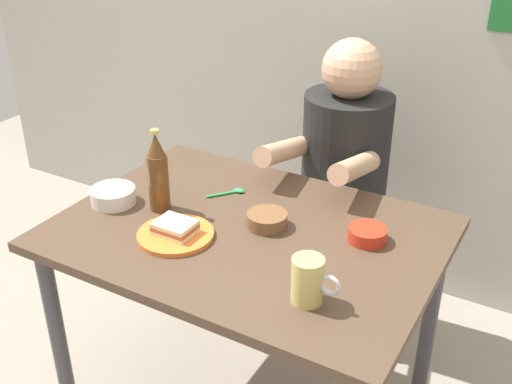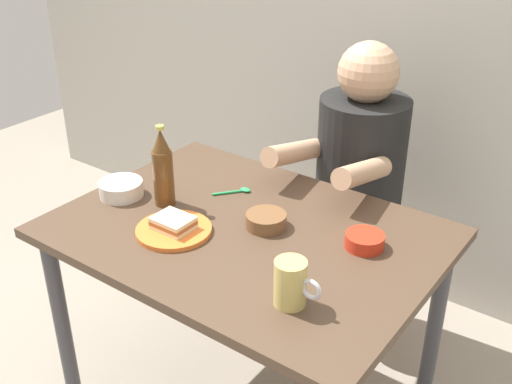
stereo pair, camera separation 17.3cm
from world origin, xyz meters
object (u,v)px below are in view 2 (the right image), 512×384
object	(u,v)px
beer_mug	(291,283)
beer_bottle	(163,169)
sandwich	(173,223)
dining_table	(246,255)
plate_orange	(174,230)
person_seated	(360,154)
stool	(353,251)
condiment_bowl_brown	(266,220)

from	to	relation	value
beer_mug	beer_bottle	world-z (taller)	beer_bottle
sandwich	beer_bottle	world-z (taller)	beer_bottle
dining_table	plate_orange	bearing A→B (deg)	-138.38
person_seated	sandwich	bearing A→B (deg)	-104.99
beer_mug	sandwich	bearing A→B (deg)	170.37
plate_orange	sandwich	bearing A→B (deg)	0.00
dining_table	beer_bottle	size ratio (longest dim) A/B	4.20
stool	sandwich	xyz separation A→B (m)	(-0.20, -0.77, 0.42)
dining_table	condiment_bowl_brown	world-z (taller)	condiment_bowl_brown
person_seated	beer_mug	size ratio (longest dim) A/B	5.71
stool	plate_orange	xyz separation A→B (m)	(-0.20, -0.77, 0.40)
beer_mug	condiment_bowl_brown	bearing A→B (deg)	134.61
dining_table	stool	size ratio (longest dim) A/B	2.44
condiment_bowl_brown	beer_bottle	bearing A→B (deg)	-168.05
dining_table	plate_orange	distance (m)	0.23
beer_bottle	condiment_bowl_brown	bearing A→B (deg)	11.95
plate_orange	beer_mug	xyz separation A→B (m)	(0.45, -0.08, 0.05)
beer_mug	stool	bearing A→B (deg)	106.54
beer_mug	beer_bottle	bearing A→B (deg)	162.33
plate_orange	dining_table	bearing A→B (deg)	41.62
dining_table	sandwich	xyz separation A→B (m)	(-0.16, -0.14, 0.13)
beer_mug	condiment_bowl_brown	distance (m)	0.37
plate_orange	beer_bottle	bearing A→B (deg)	141.33
person_seated	beer_bottle	world-z (taller)	person_seated
sandwich	condiment_bowl_brown	xyz separation A→B (m)	(0.20, 0.18, -0.01)
dining_table	beer_mug	distance (m)	0.40
stool	beer_bottle	size ratio (longest dim) A/B	1.72
person_seated	plate_orange	bearing A→B (deg)	-104.99
stool	beer_mug	bearing A→B (deg)	-73.46
dining_table	condiment_bowl_brown	distance (m)	0.13
condiment_bowl_brown	beer_mug	bearing A→B (deg)	-45.39
sandwich	condiment_bowl_brown	distance (m)	0.27
plate_orange	condiment_bowl_brown	size ratio (longest dim) A/B	1.83
stool	person_seated	world-z (taller)	person_seated
dining_table	beer_bottle	world-z (taller)	beer_bottle
plate_orange	condiment_bowl_brown	xyz separation A→B (m)	(0.20, 0.18, 0.02)
sandwich	beer_mug	size ratio (longest dim) A/B	0.87
stool	beer_mug	distance (m)	0.99
person_seated	plate_orange	distance (m)	0.78
person_seated	sandwich	size ratio (longest dim) A/B	6.54
beer_mug	condiment_bowl_brown	xyz separation A→B (m)	(-0.26, 0.26, -0.04)
stool	sandwich	distance (m)	0.90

